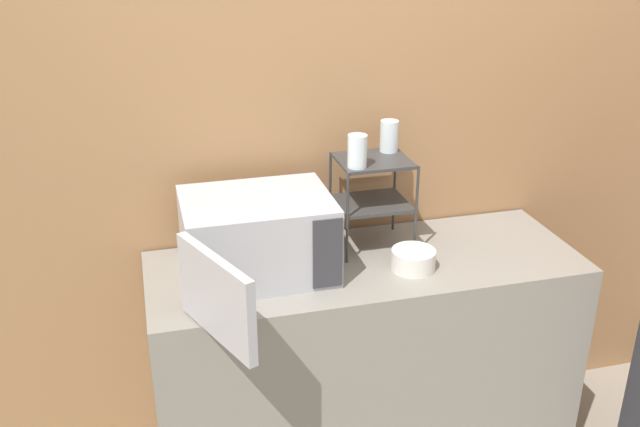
{
  "coord_description": "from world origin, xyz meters",
  "views": [
    {
      "loc": [
        -0.75,
        -1.9,
        2.12
      ],
      "look_at": [
        -0.17,
        0.32,
        1.12
      ],
      "focal_mm": 40.0,
      "sensor_mm": 36.0,
      "label": 1
    }
  ],
  "objects_px": {
    "microwave": "(256,239)",
    "bowl": "(413,260)",
    "dish_rack": "(373,184)",
    "glass_front_left": "(357,151)",
    "glass_back_right": "(389,136)"
  },
  "relations": [
    {
      "from": "microwave",
      "to": "bowl",
      "type": "relative_size",
      "value": 4.86
    },
    {
      "from": "dish_rack",
      "to": "glass_front_left",
      "type": "distance_m",
      "value": 0.19
    },
    {
      "from": "microwave",
      "to": "glass_front_left",
      "type": "xyz_separation_m",
      "value": [
        0.38,
        0.06,
        0.27
      ]
    },
    {
      "from": "glass_front_left",
      "to": "bowl",
      "type": "bearing_deg",
      "value": -42.4
    },
    {
      "from": "bowl",
      "to": "glass_back_right",
      "type": "bearing_deg",
      "value": 90.14
    },
    {
      "from": "microwave",
      "to": "glass_front_left",
      "type": "distance_m",
      "value": 0.47
    },
    {
      "from": "glass_back_right",
      "to": "bowl",
      "type": "xyz_separation_m",
      "value": [
        0.0,
        -0.29,
        -0.37
      ]
    },
    {
      "from": "dish_rack",
      "to": "bowl",
      "type": "relative_size",
      "value": 2.2
    },
    {
      "from": "glass_front_left",
      "to": "bowl",
      "type": "relative_size",
      "value": 0.75
    },
    {
      "from": "glass_front_left",
      "to": "bowl",
      "type": "distance_m",
      "value": 0.43
    },
    {
      "from": "microwave",
      "to": "bowl",
      "type": "height_order",
      "value": "microwave"
    },
    {
      "from": "bowl",
      "to": "glass_front_left",
      "type": "bearing_deg",
      "value": 137.6
    },
    {
      "from": "glass_back_right",
      "to": "glass_front_left",
      "type": "bearing_deg",
      "value": -140.69
    },
    {
      "from": "glass_back_right",
      "to": "bowl",
      "type": "bearing_deg",
      "value": -89.86
    },
    {
      "from": "glass_front_left",
      "to": "glass_back_right",
      "type": "height_order",
      "value": "same"
    }
  ]
}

